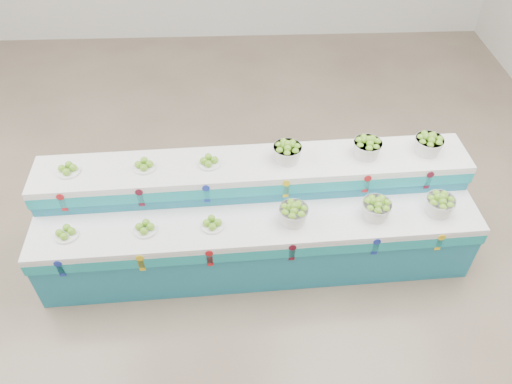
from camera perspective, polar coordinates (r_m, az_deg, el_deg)
The scene contains 14 objects.
ground at distance 5.22m, azimuth -9.08°, elevation -7.66°, with size 10.00×10.00×0.00m, color brown.
display_stand at distance 4.83m, azimuth 0.00°, elevation -3.07°, with size 4.21×1.08×1.02m, color teal, non-canonical shape.
plate_lower_left at distance 4.69m, azimuth -21.36°, elevation -4.41°, with size 0.21×0.21×0.09m, color white.
plate_lower_mid at distance 4.52m, azimuth -12.85°, elevation -4.03°, with size 0.21×0.21×0.09m, color white.
plate_lower_right at distance 4.46m, azimuth -5.13°, elevation -3.61°, with size 0.21×0.21×0.09m, color white.
basket_lower_left at distance 4.46m, azimuth 4.40°, elevation -2.51°, with size 0.27×0.27×0.20m, color silver, non-canonical shape.
basket_lower_mid at distance 4.63m, azimuth 13.88°, elevation -1.84°, with size 0.27×0.27×0.20m, color silver, non-canonical shape.
basket_lower_right at distance 4.84m, azimuth 20.68°, elevation -1.32°, with size 0.27×0.27×0.20m, color silver, non-canonical shape.
plate_upper_left at distance 4.85m, azimuth -21.16°, elevation 2.56°, with size 0.21×0.21×0.09m, color white.
plate_upper_mid at distance 4.69m, azimuth -12.95°, elevation 3.17°, with size 0.21×0.21×0.09m, color white.
plate_upper_right at distance 4.63m, azimuth -5.51°, elevation 3.66°, with size 0.21×0.21×0.09m, color white.
basket_upper_left at distance 4.63m, azimuth 3.68°, elevation 4.72°, with size 0.27×0.27×0.20m, color silver, non-canonical shape.
basket_upper_mid at distance 4.79m, azimuth 12.87°, elevation 5.12°, with size 0.27×0.27×0.20m, color silver, non-canonical shape.
basket_upper_right at distance 5.00m, azimuth 19.52°, elevation 5.33°, with size 0.27×0.27×0.20m, color silver, non-canonical shape.
Camera 1 is at (0.68, -3.22, 4.05)m, focal length 34.24 mm.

